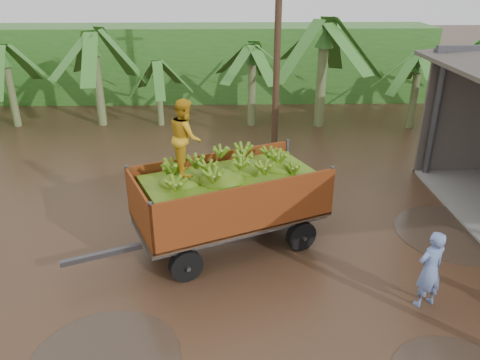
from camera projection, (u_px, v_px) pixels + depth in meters
name	position (u px, v px, depth m)	size (l,w,h in m)	color
ground	(283.00, 283.00, 10.00)	(100.00, 100.00, 0.00)	black
hedge_north	(210.00, 62.00, 23.78)	(22.00, 3.00, 3.60)	#2D661E
banana_trailer	(229.00, 195.00, 10.89)	(5.99, 3.66, 3.68)	#9B4216
man_blue	(430.00, 269.00, 9.05)	(0.61, 0.40, 1.66)	#657DB8
utility_pole	(277.00, 43.00, 16.19)	(1.20, 0.24, 7.48)	#47301E
banana_plants	(126.00, 112.00, 15.42)	(24.80, 20.84, 4.45)	#2D661E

